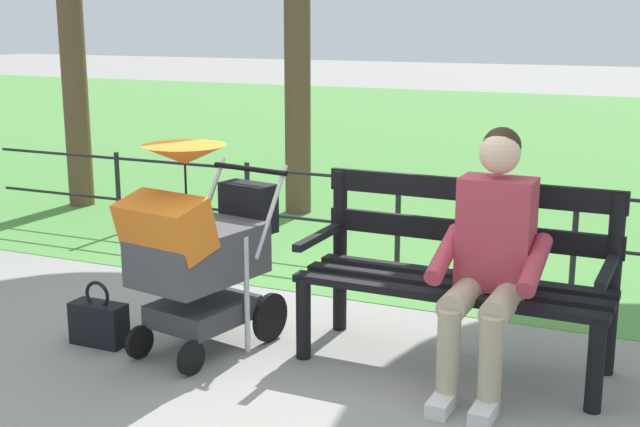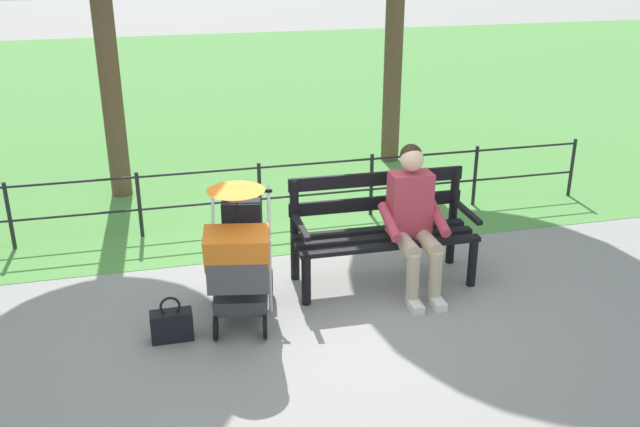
{
  "view_description": "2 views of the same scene",
  "coord_description": "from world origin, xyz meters",
  "px_view_note": "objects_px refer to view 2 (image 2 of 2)",
  "views": [
    {
      "loc": [
        -1.92,
        4.04,
        1.79
      ],
      "look_at": [
        -0.09,
        -0.03,
        0.75
      ],
      "focal_mm": 47.48,
      "sensor_mm": 36.0,
      "label": 1
    },
    {
      "loc": [
        1.08,
        5.3,
        2.94
      ],
      "look_at": [
        -0.22,
        0.13,
        0.79
      ],
      "focal_mm": 39.5,
      "sensor_mm": 36.0,
      "label": 2
    }
  ],
  "objects_px": {
    "person_on_bench": "(414,216)",
    "stroller": "(239,254)",
    "handbag": "(172,325)",
    "park_bench": "(381,225)"
  },
  "relations": [
    {
      "from": "handbag",
      "to": "person_on_bench",
      "type": "bearing_deg",
      "value": -170.03
    },
    {
      "from": "stroller",
      "to": "handbag",
      "type": "relative_size",
      "value": 3.11
    },
    {
      "from": "park_bench",
      "to": "person_on_bench",
      "type": "height_order",
      "value": "person_on_bench"
    },
    {
      "from": "park_bench",
      "to": "person_on_bench",
      "type": "relative_size",
      "value": 1.26
    },
    {
      "from": "park_bench",
      "to": "handbag",
      "type": "height_order",
      "value": "park_bench"
    },
    {
      "from": "park_bench",
      "to": "handbag",
      "type": "distance_m",
      "value": 2.02
    },
    {
      "from": "park_bench",
      "to": "stroller",
      "type": "height_order",
      "value": "stroller"
    },
    {
      "from": "park_bench",
      "to": "stroller",
      "type": "bearing_deg",
      "value": 18.19
    },
    {
      "from": "person_on_bench",
      "to": "stroller",
      "type": "height_order",
      "value": "person_on_bench"
    },
    {
      "from": "person_on_bench",
      "to": "park_bench",
      "type": "bearing_deg",
      "value": -46.77
    }
  ]
}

